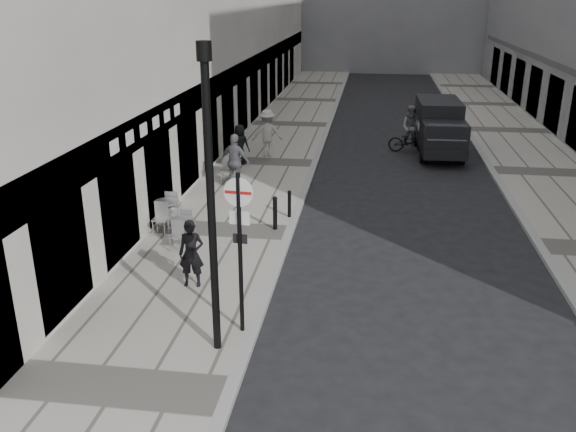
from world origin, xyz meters
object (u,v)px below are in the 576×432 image
panel_van (439,125)px  sign_post (240,233)px  lamppost (210,191)px  cyclist (411,135)px  walking_man (191,254)px

panel_van → sign_post: bearing=-110.0°
lamppost → cyclist: (4.50, 16.55, -2.54)m
panel_van → cyclist: bearing=-180.0°
lamppost → cyclist: bearing=74.8°
lamppost → cyclist: size_ratio=2.80×
lamppost → panel_van: lamppost is taller
sign_post → cyclist: sign_post is taller
sign_post → panel_van: (5.33, 15.88, -1.02)m
walking_man → cyclist: 15.13m
walking_man → lamppost: (1.24, -2.54, 2.42)m
sign_post → cyclist: bearing=80.9°
panel_van → cyclist: size_ratio=2.33×
walking_man → sign_post: size_ratio=0.48×
walking_man → panel_van: size_ratio=0.34×
walking_man → cyclist: bearing=62.1°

